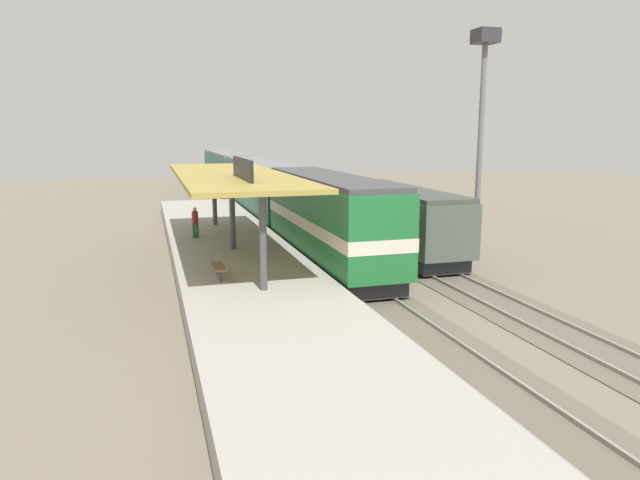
{
  "coord_description": "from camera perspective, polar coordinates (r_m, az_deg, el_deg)",
  "views": [
    {
      "loc": [
        -8.54,
        -28.71,
        6.75
      ],
      "look_at": [
        -1.38,
        -4.55,
        2.0
      ],
      "focal_mm": 32.53,
      "sensor_mm": 36.0,
      "label": 1
    }
  ],
  "objects": [
    {
      "name": "platform_bench",
      "position": [
        23.8,
        -9.96,
        -2.62
      ],
      "size": [
        0.44,
        1.7,
        0.5
      ],
      "color": "#333338",
      "rests_on": "platform"
    },
    {
      "name": "platform",
      "position": [
        29.66,
        -8.5,
        -1.71
      ],
      "size": [
        6.0,
        44.0,
        0.9
      ],
      "primitive_type": "cube",
      "color": "#9E998E",
      "rests_on": "ground"
    },
    {
      "name": "freight_car",
      "position": [
        32.19,
        7.78,
        2.04
      ],
      "size": [
        2.8,
        12.0,
        3.54
      ],
      "color": "#28282D",
      "rests_on": "track_far"
    },
    {
      "name": "station_canopy",
      "position": [
        28.97,
        -8.7,
        6.17
      ],
      "size": [
        5.2,
        18.0,
        4.7
      ],
      "color": "#47474C",
      "rests_on": "platform"
    },
    {
      "name": "passenger_carriage_front",
      "position": [
        46.37,
        -5.84,
        5.13
      ],
      "size": [
        2.9,
        20.0,
        4.24
      ],
      "color": "#28282D",
      "rests_on": "track_near"
    },
    {
      "name": "track_far",
      "position": [
        32.28,
        7.91,
        -1.44
      ],
      "size": [
        3.2,
        110.0,
        0.16
      ],
      "color": "#5F5649",
      "rests_on": "ground"
    },
    {
      "name": "light_mast",
      "position": [
        31.06,
        15.7,
        13.33
      ],
      "size": [
        1.1,
        1.1,
        11.7
      ],
      "color": "slate",
      "rests_on": "ground"
    },
    {
      "name": "locomotive",
      "position": [
        28.99,
        0.82,
        2.07
      ],
      "size": [
        2.93,
        14.43,
        4.44
      ],
      "color": "#28282D",
      "rests_on": "track_near"
    },
    {
      "name": "track_near",
      "position": [
        30.7,
        0.05,
        -1.97
      ],
      "size": [
        3.2,
        110.0,
        0.16
      ],
      "color": "#5F5649",
      "rests_on": "ground"
    },
    {
      "name": "person_waiting",
      "position": [
        32.77,
        -12.18,
        1.84
      ],
      "size": [
        0.34,
        0.34,
        1.71
      ],
      "color": "#23603D",
      "rests_on": "platform"
    },
    {
      "name": "ground_plane",
      "position": [
        31.32,
        3.57,
        -1.79
      ],
      "size": [
        120.0,
        120.0,
        0.0
      ],
      "primitive_type": "plane",
      "color": "#706656"
    },
    {
      "name": "passenger_carriage_rear",
      "position": [
        66.85,
        -9.2,
        6.74
      ],
      "size": [
        2.9,
        20.0,
        4.24
      ],
      "color": "#28282D",
      "rests_on": "track_near"
    }
  ]
}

